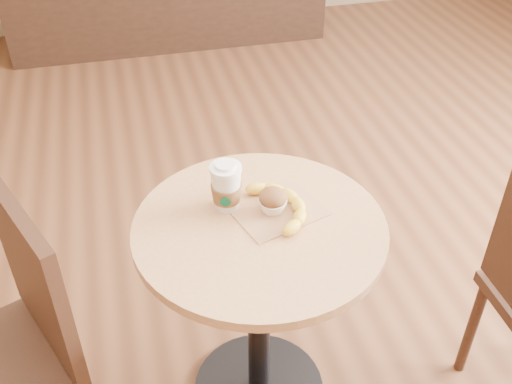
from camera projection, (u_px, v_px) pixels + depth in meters
cafe_table at (259, 282)px, 1.74m from camera, size 0.69×0.69×0.75m
chair_left at (5, 361)px, 1.51m from camera, size 0.57×0.57×0.98m
kraft_bag at (278, 211)px, 1.65m from camera, size 0.28×0.24×0.00m
coffee_cup at (226, 188)px, 1.63m from camera, size 0.09×0.09×0.15m
muffin at (273, 201)px, 1.63m from camera, size 0.08×0.08×0.07m
banana at (281, 206)px, 1.64m from camera, size 0.20×0.28×0.04m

